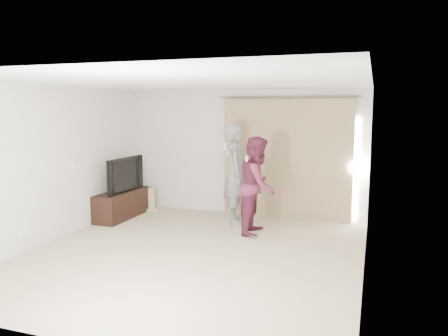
{
  "coord_description": "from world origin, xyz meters",
  "views": [
    {
      "loc": [
        2.56,
        -5.96,
        2.22
      ],
      "look_at": [
        0.09,
        1.2,
        1.18
      ],
      "focal_mm": 35.0,
      "sensor_mm": 36.0,
      "label": 1
    }
  ],
  "objects": [
    {
      "name": "tv",
      "position": [
        -2.27,
        1.59,
        0.89
      ],
      "size": [
        0.18,
        1.21,
        0.69
      ],
      "primitive_type": "imported",
      "rotation": [
        0.0,
        0.0,
        1.55
      ],
      "color": "black",
      "rests_on": "tv_console"
    },
    {
      "name": "person_woman",
      "position": [
        0.64,
        1.44,
        0.87
      ],
      "size": [
        0.68,
        0.86,
        1.73
      ],
      "color": "#5D2037",
      "rests_on": "ground"
    },
    {
      "name": "wall_left",
      "position": [
        -2.5,
        -0.0,
        1.3
      ],
      "size": [
        0.04,
        5.5,
        2.6
      ],
      "color": "beige",
      "rests_on": "ground"
    },
    {
      "name": "person_man",
      "position": [
        0.05,
        2.0,
        0.97
      ],
      "size": [
        0.65,
        0.81,
        1.94
      ],
      "color": "slate",
      "rests_on": "ground"
    },
    {
      "name": "tv_console",
      "position": [
        -2.27,
        1.59,
        0.27
      ],
      "size": [
        0.49,
        1.42,
        0.55
      ],
      "primitive_type": "cube",
      "color": "black",
      "rests_on": "ground"
    },
    {
      "name": "ceiling",
      "position": [
        0.0,
        0.0,
        2.6
      ],
      "size": [
        5.0,
        5.5,
        0.01
      ],
      "primitive_type": "cube",
      "color": "white",
      "rests_on": "wall_back"
    },
    {
      "name": "wall_back",
      "position": [
        0.0,
        2.75,
        1.3
      ],
      "size": [
        5.0,
        0.04,
        2.6
      ],
      "primitive_type": "cube",
      "color": "beige",
      "rests_on": "ground"
    },
    {
      "name": "scratching_post",
      "position": [
        -2.01,
        2.36,
        0.2
      ],
      "size": [
        0.38,
        0.38,
        0.51
      ],
      "color": "tan",
      "rests_on": "ground"
    },
    {
      "name": "curtain",
      "position": [
        0.91,
        2.68,
        1.2
      ],
      "size": [
        2.8,
        0.11,
        2.46
      ],
      "color": "tan",
      "rests_on": "ground"
    },
    {
      "name": "floor",
      "position": [
        0.0,
        0.0,
        0.0
      ],
      "size": [
        5.5,
        5.5,
        0.0
      ],
      "primitive_type": "plane",
      "color": "beige",
      "rests_on": "ground"
    }
  ]
}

